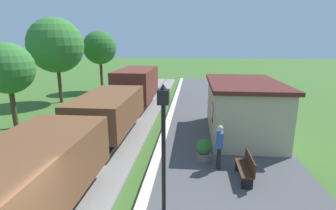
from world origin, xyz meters
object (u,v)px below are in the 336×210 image
at_px(bench_near_hut, 246,167).
at_px(tree_field_left, 56,45).
at_px(station_hut, 242,108).
at_px(tree_trackside_far, 8,69).
at_px(lamp_post_near, 163,129).
at_px(tree_field_distant, 100,48).
at_px(potted_planter, 204,149).
at_px(freight_train, 112,108).
at_px(person_waiting, 219,145).

distance_m(bench_near_hut, tree_field_left, 17.81).
height_order(station_hut, tree_trackside_far, tree_trackside_far).
distance_m(lamp_post_near, tree_field_left, 17.39).
xyz_separation_m(tree_trackside_far, tree_field_distant, (1.00, 11.88, 0.91)).
relative_size(lamp_post_near, tree_trackside_far, 0.75).
relative_size(bench_near_hut, tree_trackside_far, 0.30).
xyz_separation_m(potted_planter, tree_field_distant, (-9.84, 15.63, 3.67)).
relative_size(freight_train, potted_planter, 21.18).
height_order(bench_near_hut, person_waiting, person_waiting).
bearing_deg(tree_trackside_far, tree_field_left, 95.58).
height_order(freight_train, tree_field_distant, tree_field_distant).
bearing_deg(potted_planter, tree_trackside_far, 160.87).
height_order(potted_planter, tree_trackside_far, tree_trackside_far).
bearing_deg(station_hut, tree_trackside_far, 178.11).
bearing_deg(potted_planter, freight_train, 146.60).
xyz_separation_m(bench_near_hut, lamp_post_near, (-2.61, -2.27, 2.08)).
relative_size(potted_planter, tree_field_distant, 0.15).
xyz_separation_m(freight_train, lamp_post_near, (3.52, -6.74, 1.30)).
height_order(potted_planter, tree_field_left, tree_field_left).
bearing_deg(person_waiting, tree_trackside_far, -18.82).
xyz_separation_m(station_hut, lamp_post_near, (-3.28, -6.96, 1.15)).
bearing_deg(bench_near_hut, person_waiting, 139.46).
bearing_deg(bench_near_hut, lamp_post_near, -138.99).
distance_m(potted_planter, lamp_post_near, 4.35).
bearing_deg(person_waiting, potted_planter, -46.42).
relative_size(station_hut, lamp_post_near, 1.57).
distance_m(bench_near_hut, tree_field_distant, 20.70).
height_order(potted_planter, lamp_post_near, lamp_post_near).
relative_size(station_hut, tree_field_distant, 0.96).
relative_size(bench_near_hut, tree_field_left, 0.22).
height_order(freight_train, potted_planter, freight_train).
xyz_separation_m(potted_planter, tree_field_left, (-11.48, 10.29, 3.96)).
distance_m(lamp_post_near, tree_trackside_far, 12.16).
distance_m(tree_field_left, tree_field_distant, 5.60).
relative_size(person_waiting, potted_planter, 1.87).
bearing_deg(tree_field_distant, potted_planter, -57.82).
xyz_separation_m(freight_train, potted_planter, (4.73, -3.12, -0.78)).
distance_m(potted_planter, tree_field_distant, 18.83).
relative_size(freight_train, lamp_post_near, 5.24).
relative_size(station_hut, tree_trackside_far, 1.17).
height_order(person_waiting, tree_trackside_far, tree_trackside_far).
xyz_separation_m(person_waiting, potted_planter, (-0.54, 0.61, -0.46)).
bearing_deg(potted_planter, bench_near_hut, -43.91).
distance_m(bench_near_hut, person_waiting, 1.23).
distance_m(tree_trackside_far, tree_field_left, 6.67).
relative_size(person_waiting, tree_field_distant, 0.28).
relative_size(tree_trackside_far, tree_field_left, 0.72).
xyz_separation_m(bench_near_hut, tree_field_left, (-12.88, 11.64, 3.96)).
bearing_deg(person_waiting, tree_field_left, -40.02).
distance_m(potted_planter, tree_field_left, 15.91).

